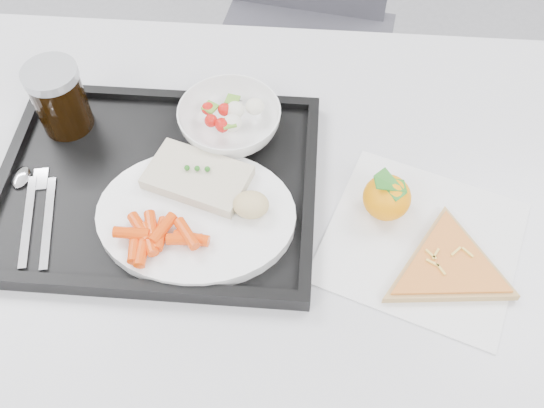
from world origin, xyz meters
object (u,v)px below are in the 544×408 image
at_px(chair, 301,12).
at_px(cola_glass, 59,97).
at_px(table, 266,238).
at_px(dinner_plate, 196,216).
at_px(pizza_slice, 449,267).
at_px(tray, 158,186).
at_px(salad_bowl, 230,121).
at_px(tangerine, 387,197).

relative_size(chair, cola_glass, 8.61).
xyz_separation_m(table, cola_glass, (-0.31, 0.13, 0.14)).
distance_m(dinner_plate, cola_glass, 0.28).
bearing_deg(table, pizza_slice, -16.56).
relative_size(tray, salad_bowl, 2.96).
xyz_separation_m(tray, cola_glass, (-0.15, 0.10, 0.06)).
distance_m(table, cola_glass, 0.37).
bearing_deg(chair, cola_glass, -119.58).
distance_m(tray, salad_bowl, 0.14).
xyz_separation_m(table, tray, (-0.16, 0.03, 0.08)).
relative_size(table, salad_bowl, 7.89).
bearing_deg(dinner_plate, tangerine, 9.26).
distance_m(tray, dinner_plate, 0.09).
distance_m(table, tangerine, 0.19).
height_order(tray, salad_bowl, salad_bowl).
distance_m(table, chair, 0.74).
distance_m(salad_bowl, cola_glass, 0.25).
relative_size(dinner_plate, cola_glass, 2.50).
bearing_deg(table, tangerine, 5.05).
xyz_separation_m(dinner_plate, cola_glass, (-0.22, 0.16, 0.05)).
relative_size(table, pizza_slice, 4.19).
relative_size(salad_bowl, cola_glass, 1.41).
bearing_deg(table, dinner_plate, -163.52).
relative_size(chair, tray, 2.07).
bearing_deg(table, cola_glass, 157.10).
xyz_separation_m(salad_bowl, tangerine, (0.23, -0.12, -0.00)).
relative_size(tray, cola_glass, 4.17).
xyz_separation_m(tray, salad_bowl, (0.09, 0.10, 0.03)).
bearing_deg(salad_bowl, pizza_slice, -33.76).
height_order(tray, dinner_plate, dinner_plate).
bearing_deg(dinner_plate, pizza_slice, -7.70).
relative_size(chair, dinner_plate, 3.44).
bearing_deg(chair, tray, -104.62).
height_order(salad_bowl, cola_glass, cola_glass).
bearing_deg(tray, chair, 75.38).
distance_m(tray, cola_glass, 0.20).
height_order(dinner_plate, cola_glass, cola_glass).
xyz_separation_m(tray, pizza_slice, (0.40, -0.10, 0.00)).
distance_m(chair, tangerine, 0.77).
bearing_deg(salad_bowl, tray, -131.66).
xyz_separation_m(dinner_plate, salad_bowl, (0.03, 0.16, 0.01)).
bearing_deg(tray, tangerine, -2.63).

